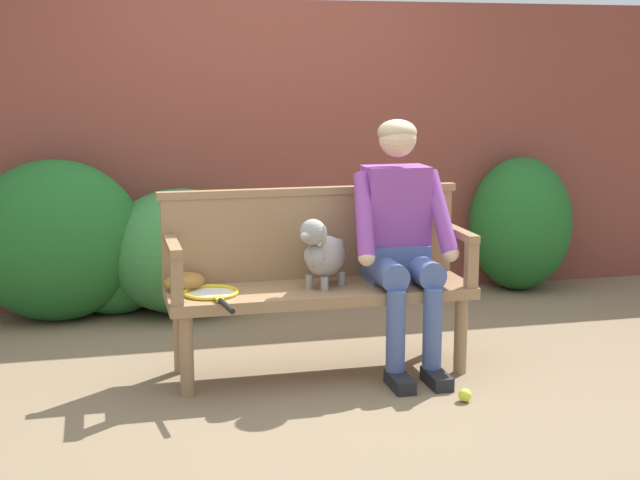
{
  "coord_description": "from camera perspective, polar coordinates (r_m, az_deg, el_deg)",
  "views": [
    {
      "loc": [
        -1.12,
        -4.6,
        1.63
      ],
      "look_at": [
        0.0,
        0.0,
        0.72
      ],
      "focal_mm": 51.66,
      "sensor_mm": 36.0,
      "label": 1
    }
  ],
  "objects": [
    {
      "name": "hedge_bush_mid_left",
      "position": [
        6.11,
        -16.05,
        -0.05
      ],
      "size": [
        1.1,
        0.7,
        1.04
      ],
      "primitive_type": "ellipsoid",
      "color": "#1E5B23",
      "rests_on": "ground"
    },
    {
      "name": "ground_plane",
      "position": [
        5.0,
        0.0,
        -8.18
      ],
      "size": [
        40.0,
        40.0,
        0.0
      ],
      "primitive_type": "plane",
      "color": "#7A664C"
    },
    {
      "name": "dog_on_bench",
      "position": [
        4.8,
        0.14,
        -0.78
      ],
      "size": [
        0.34,
        0.33,
        0.38
      ],
      "color": "gray",
      "rests_on": "garden_bench"
    },
    {
      "name": "hedge_bush_far_left",
      "position": [
        6.16,
        -8.62,
        -0.68
      ],
      "size": [
        1.01,
        0.88,
        0.83
      ],
      "primitive_type": "ellipsoid",
      "color": "#337538",
      "rests_on": "ground"
    },
    {
      "name": "person_seated",
      "position": [
        4.92,
        4.97,
        0.41
      ],
      "size": [
        0.56,
        0.65,
        1.34
      ],
      "color": "black",
      "rests_on": "ground"
    },
    {
      "name": "tennis_racket",
      "position": [
        4.71,
        -6.71,
        -3.32
      ],
      "size": [
        0.32,
        0.58,
        0.03
      ],
      "color": "yellow",
      "rests_on": "garden_bench"
    },
    {
      "name": "hedge_bush_far_right",
      "position": [
        6.86,
        12.31,
        0.99
      ],
      "size": [
        0.75,
        0.69,
        0.98
      ],
      "primitive_type": "ellipsoid",
      "color": "#1E5B23",
      "rests_on": "ground"
    },
    {
      "name": "tennis_ball",
      "position": [
        4.63,
        8.96,
        -9.48
      ],
      "size": [
        0.07,
        0.07,
        0.07
      ],
      "primitive_type": "sphere",
      "color": "#CCDB33",
      "rests_on": "ground"
    },
    {
      "name": "bench_armrest_left_end",
      "position": [
        4.62,
        -9.03,
        -1.22
      ],
      "size": [
        0.06,
        0.49,
        0.28
      ],
      "color": "#93704C",
      "rests_on": "garden_bench"
    },
    {
      "name": "brick_garden_fence",
      "position": [
        6.53,
        -3.78,
        5.52
      ],
      "size": [
        8.0,
        0.3,
        2.06
      ],
      "primitive_type": "cube",
      "color": "brown",
      "rests_on": "ground"
    },
    {
      "name": "garden_bench",
      "position": [
        4.89,
        0.0,
        -3.63
      ],
      "size": [
        1.62,
        0.49,
        0.47
      ],
      "color": "#93704C",
      "rests_on": "ground"
    },
    {
      "name": "bench_armrest_right_end",
      "position": [
        4.98,
        8.85,
        -0.35
      ],
      "size": [
        0.06,
        0.49,
        0.28
      ],
      "color": "#93704C",
      "rests_on": "garden_bench"
    },
    {
      "name": "baseball_glove",
      "position": [
        4.84,
        -8.39,
        -2.54
      ],
      "size": [
        0.27,
        0.24,
        0.09
      ],
      "primitive_type": "ellipsoid",
      "rotation": [
        0.0,
        0.0,
        0.38
      ],
      "color": "#9E6B2D",
      "rests_on": "garden_bench"
    },
    {
      "name": "hedge_bush_mid_right",
      "position": [
        6.2,
        -12.63,
        -1.31
      ],
      "size": [
        0.76,
        0.5,
        0.71
      ],
      "primitive_type": "ellipsoid",
      "color": "#286B2D",
      "rests_on": "ground"
    },
    {
      "name": "bench_backrest",
      "position": [
        5.02,
        -0.58,
        0.5
      ],
      "size": [
        1.66,
        0.06,
        0.5
      ],
      "color": "#93704C",
      "rests_on": "garden_bench"
    }
  ]
}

